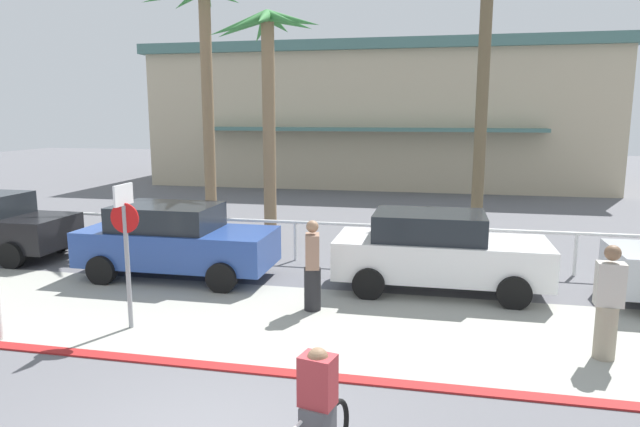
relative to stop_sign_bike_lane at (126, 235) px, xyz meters
The scene contains 14 objects.
ground_plane 7.40m from the stop_sign_bike_lane, 67.28° to the left, with size 80.00×80.00×0.00m, color #5B5B60.
sidewalk_strip 3.35m from the stop_sign_bike_lane, 16.98° to the left, with size 44.00×4.00×0.02m, color #9E9E93.
curb_paint 3.44m from the stop_sign_bike_lane, 22.44° to the right, with size 44.00×0.24×0.03m, color maroon.
building_backdrop 23.76m from the stop_sign_bike_lane, 85.52° to the left, with size 23.54×11.33×7.20m.
rail_fence 5.91m from the stop_sign_bike_lane, 61.60° to the left, with size 24.73×0.08×1.04m.
stop_sign_bike_lane is the anchor object (origin of this frame).
palm_tree_0 9.27m from the stop_sign_bike_lane, 103.43° to the left, with size 3.06×2.73×7.60m.
palm_tree_1 7.61m from the stop_sign_bike_lane, 86.18° to the left, with size 3.27×3.25×6.51m.
palm_tree_2 11.99m from the stop_sign_bike_lane, 55.10° to the left, with size 2.81×2.82×8.47m.
car_blue_1 3.29m from the stop_sign_bike_lane, 101.72° to the left, with size 4.40×2.02×1.69m.
car_white_2 6.27m from the stop_sign_bike_lane, 32.47° to the left, with size 4.40×2.02×1.69m.
cyclist_red_0 5.49m from the stop_sign_bike_lane, 40.56° to the right, with size 0.47×1.79×1.50m.
pedestrian_0 7.85m from the stop_sign_bike_lane, ahead, with size 0.41×0.34×1.81m.
pedestrian_1 3.42m from the stop_sign_bike_lane, 27.88° to the left, with size 0.38×0.45×1.77m.
Camera 1 is at (2.43, -5.21, 3.73)m, focal length 31.73 mm.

